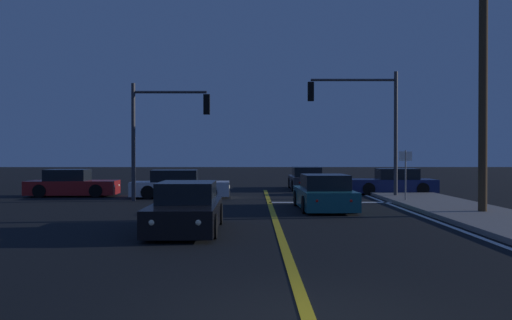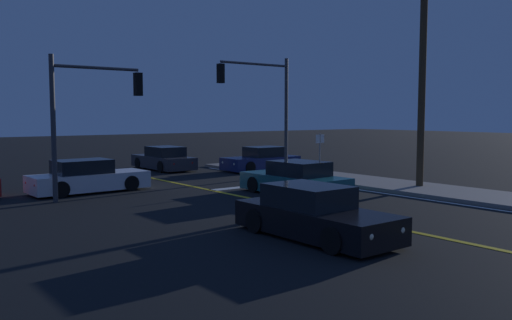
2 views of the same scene
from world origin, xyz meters
name	(u,v)px [view 1 (image 1 of 2)]	position (x,y,z in m)	size (l,w,h in m)	color
sidewalk_right	(511,223)	(6.88, 9.32, 0.07)	(3.20, 33.56, 0.15)	gray
lane_line_center	(277,226)	(0.00, 9.32, 0.01)	(0.20, 31.70, 0.01)	gold
lane_line_edge_right	(448,226)	(5.03, 9.32, 0.01)	(0.16, 31.70, 0.01)	white
stop_bar	(330,202)	(2.64, 17.14, 0.01)	(5.28, 0.50, 0.01)	white
car_distant_tail_teal	(324,194)	(1.99, 14.14, 0.58)	(2.07, 4.70, 1.34)	#195960
car_side_waiting_white	(179,186)	(-4.26, 19.78, 0.58)	(4.76, 1.94, 1.34)	silver
car_lead_oncoming_black	(186,210)	(-2.55, 8.33, 0.58)	(1.89, 4.63, 1.34)	black
car_mid_block_navy	(393,183)	(6.66, 22.23, 0.58)	(4.51, 1.96, 1.34)	navy
car_far_approaching_charcoal	(306,180)	(2.45, 26.01, 0.58)	(1.95, 4.74, 1.34)	#2D2D33
car_parked_curb_red	(72,185)	(-9.74, 20.74, 0.58)	(4.42, 1.99, 1.34)	maroon
traffic_signal_near_right	(364,113)	(4.59, 19.44, 4.03)	(4.28, 0.28, 6.02)	#38383D
traffic_signal_far_left	(162,123)	(-4.79, 18.04, 3.51)	(3.52, 0.28, 5.29)	#38383D
utility_pole_right	(483,69)	(7.18, 12.07, 5.02)	(1.96, 0.30, 9.60)	#42301E
street_sign_corner	(405,168)	(5.78, 16.64, 1.53)	(0.56, 0.08, 2.27)	slate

